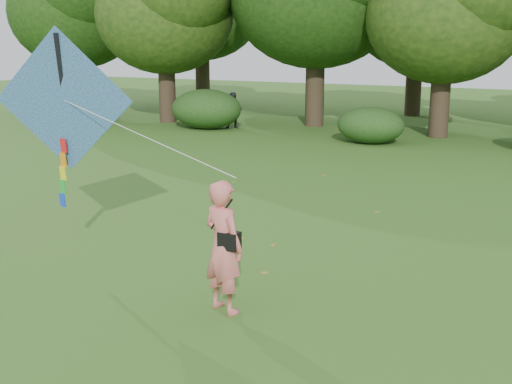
% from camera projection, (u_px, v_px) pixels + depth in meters
% --- Properties ---
extents(ground, '(100.00, 100.00, 0.00)m').
position_uv_depth(ground, '(262.00, 339.00, 8.69)').
color(ground, '#265114').
rests_on(ground, ground).
extents(man_kite_flyer, '(0.84, 0.69, 2.00)m').
position_uv_depth(man_kite_flyer, '(223.00, 247.00, 9.38)').
color(man_kite_flyer, '#DC6B67').
rests_on(man_kite_flyer, ground).
extents(bystander_left, '(1.00, 0.92, 1.65)m').
position_uv_depth(bystander_left, '(234.00, 111.00, 29.29)').
color(bystander_left, '#22272D').
rests_on(bystander_left, ground).
extents(crossbody_bag, '(0.43, 0.20, 0.75)m').
position_uv_depth(crossbody_bag, '(229.00, 240.00, 9.27)').
color(crossbody_bag, black).
rests_on(crossbody_bag, ground).
extents(flying_kite, '(5.31, 1.36, 3.29)m').
position_uv_depth(flying_kite, '(64.00, 102.00, 11.44)').
color(flying_kite, '#264DA5').
rests_on(flying_kite, ground).
extents(shrub_band, '(39.15, 3.22, 1.88)m').
position_uv_depth(shrub_band, '(459.00, 125.00, 23.99)').
color(shrub_band, '#264919').
rests_on(shrub_band, ground).
extents(fallen_leaves, '(9.73, 12.68, 0.01)m').
position_uv_depth(fallen_leaves, '(260.00, 235.00, 13.30)').
color(fallen_leaves, olive).
rests_on(fallen_leaves, ground).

